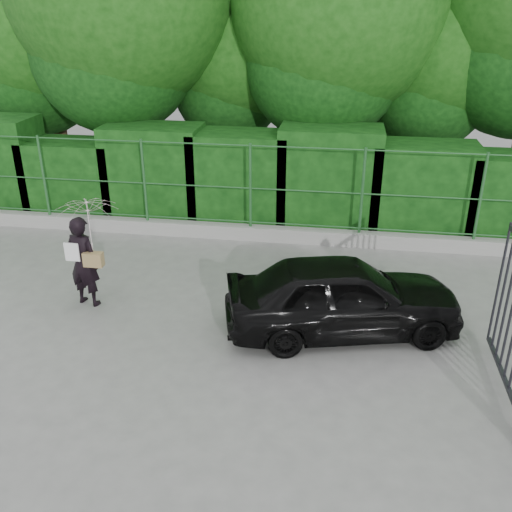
# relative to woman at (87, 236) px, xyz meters

# --- Properties ---
(ground) EXTENTS (80.00, 80.00, 0.00)m
(ground) POSITION_rel_woman_xyz_m (1.78, -1.34, -1.24)
(ground) COLOR gray
(kerb) EXTENTS (14.00, 0.25, 0.30)m
(kerb) POSITION_rel_woman_xyz_m (1.78, 3.16, -1.09)
(kerb) COLOR #9E9E99
(kerb) RESTS_ON ground
(fence) EXTENTS (14.13, 0.06, 1.80)m
(fence) POSITION_rel_woman_xyz_m (2.00, 3.16, -0.04)
(fence) COLOR #245A2A
(fence) RESTS_ON kerb
(hedge) EXTENTS (14.20, 1.20, 2.27)m
(hedge) POSITION_rel_woman_xyz_m (1.69, 4.16, -0.21)
(hedge) COLOR black
(hedge) RESTS_ON ground
(trees) EXTENTS (17.10, 6.15, 8.08)m
(trees) POSITION_rel_woman_xyz_m (2.92, 6.39, 3.38)
(trees) COLOR black
(trees) RESTS_ON ground
(woman) EXTENTS (1.00, 1.02, 1.87)m
(woman) POSITION_rel_woman_xyz_m (0.00, 0.00, 0.00)
(woman) COLOR black
(woman) RESTS_ON ground
(car) EXTENTS (3.86, 2.30, 1.23)m
(car) POSITION_rel_woman_xyz_m (4.19, -0.25, -0.62)
(car) COLOR black
(car) RESTS_ON ground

